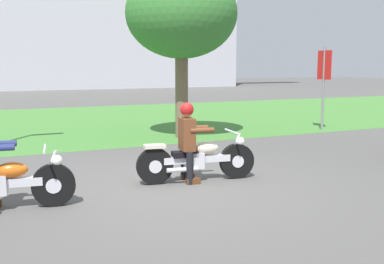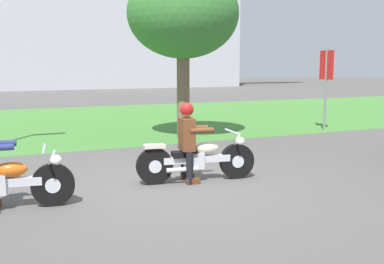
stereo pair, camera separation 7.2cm
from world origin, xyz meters
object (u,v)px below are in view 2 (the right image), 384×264
(motorcycle_lead, at_px, (197,159))
(sign_banner, at_px, (326,76))
(tree_roadside, at_px, (183,15))
(rider_lead, at_px, (188,136))

(motorcycle_lead, bearing_deg, sign_banner, 41.89)
(motorcycle_lead, height_order, sign_banner, sign_banner)
(motorcycle_lead, distance_m, tree_roadside, 5.88)
(tree_roadside, distance_m, sign_banner, 4.98)
(sign_banner, bearing_deg, motorcycle_lead, -146.78)
(motorcycle_lead, xyz_separation_m, tree_roadside, (1.78, 4.72, 3.03))
(motorcycle_lead, xyz_separation_m, rider_lead, (-0.17, 0.03, 0.43))
(tree_roadside, relative_size, sign_banner, 1.80)
(tree_roadside, bearing_deg, rider_lead, -112.49)
(rider_lead, relative_size, tree_roadside, 0.30)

